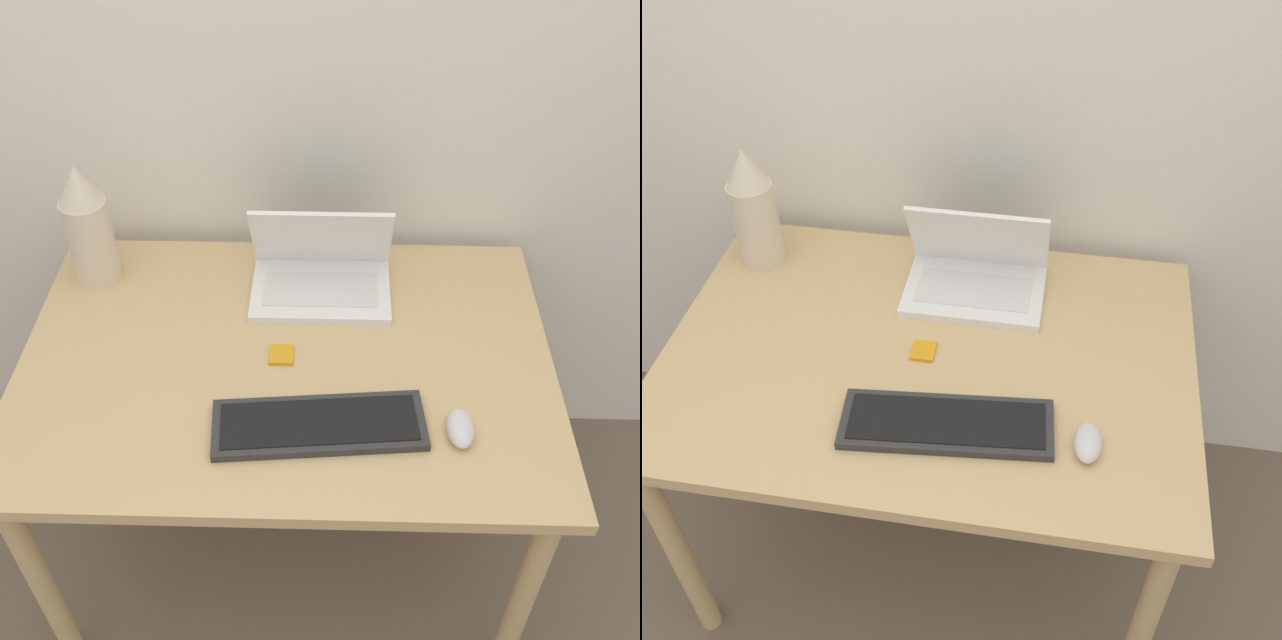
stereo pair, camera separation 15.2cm
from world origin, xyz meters
The scene contains 7 objects.
wall_back centered at (0.00, 0.86, 1.25)m, with size 6.00×0.05×2.50m.
desk centered at (0.00, 0.40, 0.62)m, with size 1.13×0.80×0.71m.
laptop centered at (0.07, 0.62, 0.75)m, with size 0.32×0.22×0.22m.
keyboard centered at (0.08, 0.20, 0.72)m, with size 0.42×0.18×0.02m.
mouse centered at (0.35, 0.19, 0.72)m, with size 0.05×0.09×0.04m.
vase centered at (-0.46, 0.65, 0.85)m, with size 0.10×0.10×0.30m.
mp3_player centered at (-0.01, 0.40, 0.71)m, with size 0.05×0.06×0.01m.
Camera 1 is at (0.10, -0.72, 1.84)m, focal length 42.00 mm.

